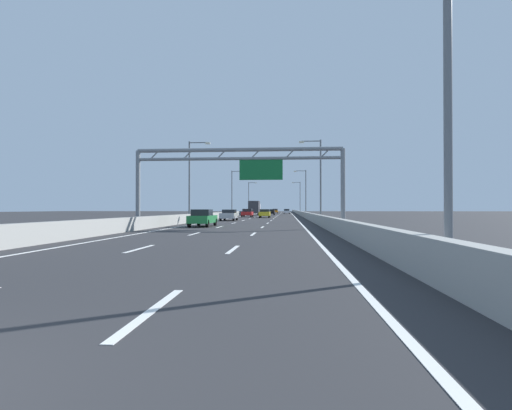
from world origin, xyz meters
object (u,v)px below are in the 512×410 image
Objects in this scene: streetlamp_left_distant at (249,196)px; red_car at (247,213)px; streetlamp_left_far at (233,190)px; green_car at (203,218)px; streetlamp_right_near at (438,49)px; streetlamp_right_far at (305,190)px; streetlamp_right_distant at (299,196)px; streetlamp_right_mid at (319,175)px; black_car at (271,212)px; box_truck at (255,208)px; sign_gantry at (241,167)px; streetlamp_left_mid at (191,176)px; white_car at (287,211)px; orange_car at (275,211)px; silver_car at (229,215)px; yellow_car at (265,213)px.

red_car is at bearing -85.05° from streetlamp_left_distant.
streetlamp_left_distant is at bearing 90.00° from streetlamp_left_far.
green_car is (4.07, -48.96, -4.65)m from streetlamp_left_far.
streetlamp_right_near and streetlamp_right_far have the same top height.
streetlamp_right_mid is at bearing -90.00° from streetlamp_right_distant.
box_truck is (-3.80, -0.85, 1.06)m from black_car.
green_car is 58.74m from box_truck.
red_car is at bearing -99.80° from black_car.
streetlamp_right_near reaches higher than box_truck.
streetlamp_left_distant reaches higher than black_car.
sign_gantry is 16.94m from streetlamp_left_mid.
streetlamp_right_mid reaches higher than green_car.
red_car is at bearing -99.58° from white_car.
streetlamp_left_far reaches higher than sign_gantry.
red_car is at bearing -89.18° from box_truck.
streetlamp_left_far is at bearing 98.51° from sign_gantry.
black_car is (-7.41, 10.62, -4.68)m from streetlamp_right_far.
streetlamp_left_far is 34.93m from white_car.
sign_gantry is at bearing -84.93° from red_car.
red_car is 43.14m from white_car.
streetlamp_left_mid reaches higher than box_truck.
orange_car is (-7.50, 10.19, -4.65)m from streetlamp_right_distant.
streetlamp_left_far is at bearing -110.85° from box_truck.
box_truck is (-0.28, 19.54, 1.01)m from red_car.
box_truck is at bearing 97.73° from streetlamp_right_near.
streetlamp_left_far reaches higher than silver_car.
black_car is (0.00, 26.02, -0.03)m from yellow_car.
streetlamp_left_far is 2.06× the size of black_car.
streetlamp_right_distant is 1.24× the size of box_truck.
streetlamp_right_far is 34.21m from silver_car.
streetlamp_left_distant is (-7.70, 87.85, 0.54)m from sign_gantry.
streetlamp_left_far is 1.00× the size of streetlamp_right_distant.
streetlamp_left_far is at bearing 180.00° from streetlamp_right_far.
streetlamp_left_far and streetlamp_right_distant have the same top height.
silver_car is 42.81m from black_car.
streetlamp_right_far reaches higher than orange_car.
streetlamp_right_near is at bearing -90.00° from streetlamp_right_mid.
green_car is 59.68m from black_car.
yellow_car is (-0.18, 36.06, -4.11)m from sign_gantry.
streetlamp_right_distant is 52.52m from yellow_car.
streetlamp_right_near is 72.77m from streetlamp_right_far.
streetlamp_right_near is at bearing -84.92° from black_car.
green_car is 0.60× the size of box_truck.
streetlamp_right_far is at bearing 82.00° from sign_gantry.
sign_gantry is 61.44m from box_truck.
silver_car is (-3.65, -16.63, -0.01)m from yellow_car.
streetlamp_left_mid is 72.77m from streetlamp_left_distant.
streetlamp_right_mid is 47.64m from box_truck.
streetlamp_left_far is 2.06× the size of green_car.
streetlamp_right_near is 2.10× the size of red_car.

